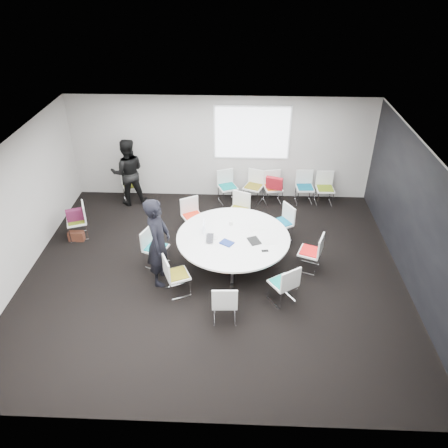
{
  "coord_description": "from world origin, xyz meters",
  "views": [
    {
      "loc": [
        0.51,
        -7.32,
        5.95
      ],
      "look_at": [
        0.2,
        0.4,
        1.0
      ],
      "focal_mm": 35.0,
      "sensor_mm": 36.0,
      "label": 1
    }
  ],
  "objects_px": {
    "chair_ring_b": "(281,229)",
    "chair_back_c": "(273,193)",
    "cup": "(231,223)",
    "chair_back_e": "(324,194)",
    "chair_back_a": "(228,193)",
    "chair_spare_left": "(78,227)",
    "chair_back_d": "(304,193)",
    "chair_ring_g": "(225,308)",
    "conference_table": "(233,243)",
    "chair_ring_d": "(193,223)",
    "maroon_bag": "(75,215)",
    "chair_ring_e": "(156,254)",
    "chair_person_back": "(132,191)",
    "person_main": "(158,242)",
    "brown_bag": "(76,236)",
    "laptop": "(212,238)",
    "person_back": "(128,172)",
    "chair_back_b": "(253,192)",
    "chair_ring_h": "(283,290)",
    "chair_ring_c": "(238,217)",
    "chair_ring_f": "(177,282)",
    "chair_ring_a": "(310,258)"
  },
  "relations": [
    {
      "from": "chair_ring_e",
      "to": "chair_person_back",
      "type": "xyz_separation_m",
      "value": [
        -1.16,
        2.87,
        0.0
      ]
    },
    {
      "from": "chair_ring_d",
      "to": "brown_bag",
      "type": "height_order",
      "value": "chair_ring_d"
    },
    {
      "from": "maroon_bag",
      "to": "chair_ring_d",
      "type": "bearing_deg",
      "value": 6.43
    },
    {
      "from": "laptop",
      "to": "brown_bag",
      "type": "relative_size",
      "value": 1.02
    },
    {
      "from": "chair_back_d",
      "to": "chair_person_back",
      "type": "bearing_deg",
      "value": -3.1
    },
    {
      "from": "chair_ring_h",
      "to": "chair_person_back",
      "type": "relative_size",
      "value": 1.0
    },
    {
      "from": "person_main",
      "to": "laptop",
      "type": "height_order",
      "value": "person_main"
    },
    {
      "from": "chair_ring_f",
      "to": "chair_back_b",
      "type": "xyz_separation_m",
      "value": [
        1.58,
        3.8,
        0.0
      ]
    },
    {
      "from": "chair_back_d",
      "to": "person_main",
      "type": "distance_m",
      "value": 4.84
    },
    {
      "from": "conference_table",
      "to": "chair_back_a",
      "type": "distance_m",
      "value": 2.8
    },
    {
      "from": "chair_back_d",
      "to": "chair_ring_g",
      "type": "bearing_deg",
      "value": 62.72
    },
    {
      "from": "chair_back_d",
      "to": "chair_back_e",
      "type": "height_order",
      "value": "same"
    },
    {
      "from": "person_back",
      "to": "maroon_bag",
      "type": "xyz_separation_m",
      "value": [
        -0.9,
        -1.7,
        -0.29
      ]
    },
    {
      "from": "chair_back_c",
      "to": "chair_spare_left",
      "type": "distance_m",
      "value": 5.08
    },
    {
      "from": "chair_back_a",
      "to": "maroon_bag",
      "type": "bearing_deg",
      "value": 5.41
    },
    {
      "from": "chair_ring_g",
      "to": "cup",
      "type": "height_order",
      "value": "chair_ring_g"
    },
    {
      "from": "chair_ring_b",
      "to": "chair_back_c",
      "type": "bearing_deg",
      "value": -28.39
    },
    {
      "from": "chair_ring_a",
      "to": "chair_person_back",
      "type": "bearing_deg",
      "value": 78.51
    },
    {
      "from": "cup",
      "to": "chair_back_e",
      "type": "bearing_deg",
      "value": 43.49
    },
    {
      "from": "conference_table",
      "to": "chair_ring_h",
      "type": "height_order",
      "value": "chair_ring_h"
    },
    {
      "from": "chair_ring_b",
      "to": "chair_back_c",
      "type": "xyz_separation_m",
      "value": [
        -0.1,
        1.77,
        0.0
      ]
    },
    {
      "from": "chair_back_e",
      "to": "chair_ring_f",
      "type": "bearing_deg",
      "value": 45.85
    },
    {
      "from": "chair_ring_d",
      "to": "maroon_bag",
      "type": "xyz_separation_m",
      "value": [
        -2.73,
        -0.31,
        0.34
      ]
    },
    {
      "from": "person_back",
      "to": "chair_ring_g",
      "type": "bearing_deg",
      "value": 108.52
    },
    {
      "from": "person_main",
      "to": "chair_back_d",
      "type": "bearing_deg",
      "value": -40.69
    },
    {
      "from": "conference_table",
      "to": "person_main",
      "type": "height_order",
      "value": "person_main"
    },
    {
      "from": "conference_table",
      "to": "chair_person_back",
      "type": "distance_m",
      "value": 3.98
    },
    {
      "from": "chair_back_d",
      "to": "person_back",
      "type": "xyz_separation_m",
      "value": [
        -4.7,
        -0.21,
        0.64
      ]
    },
    {
      "from": "person_main",
      "to": "brown_bag",
      "type": "distance_m",
      "value": 2.77
    },
    {
      "from": "chair_back_b",
      "to": "person_main",
      "type": "height_order",
      "value": "person_main"
    },
    {
      "from": "chair_ring_a",
      "to": "chair_ring_e",
      "type": "bearing_deg",
      "value": 111.06
    },
    {
      "from": "chair_back_a",
      "to": "chair_spare_left",
      "type": "xyz_separation_m",
      "value": [
        -3.5,
        -1.86,
        0.0
      ]
    },
    {
      "from": "chair_ring_b",
      "to": "cup",
      "type": "height_order",
      "value": "chair_ring_b"
    },
    {
      "from": "conference_table",
      "to": "chair_ring_e",
      "type": "distance_m",
      "value": 1.7
    },
    {
      "from": "chair_ring_f",
      "to": "chair_back_d",
      "type": "relative_size",
      "value": 1.0
    },
    {
      "from": "chair_ring_h",
      "to": "chair_person_back",
      "type": "distance_m",
      "value": 5.49
    },
    {
      "from": "chair_back_b",
      "to": "person_main",
      "type": "xyz_separation_m",
      "value": [
        -1.97,
        -3.42,
        0.69
      ]
    },
    {
      "from": "conference_table",
      "to": "chair_back_e",
      "type": "height_order",
      "value": "chair_back_e"
    },
    {
      "from": "chair_ring_f",
      "to": "cup",
      "type": "bearing_deg",
      "value": 119.85
    },
    {
      "from": "chair_ring_h",
      "to": "chair_back_c",
      "type": "xyz_separation_m",
      "value": [
        0.01,
        3.93,
        0.0
      ]
    },
    {
      "from": "chair_spare_left",
      "to": "cup",
      "type": "height_order",
      "value": "chair_spare_left"
    },
    {
      "from": "chair_ring_c",
      "to": "laptop",
      "type": "distance_m",
      "value": 1.8
    },
    {
      "from": "chair_person_back",
      "to": "chair_ring_e",
      "type": "bearing_deg",
      "value": 88.59
    },
    {
      "from": "laptop",
      "to": "brown_bag",
      "type": "bearing_deg",
      "value": 74.35
    },
    {
      "from": "chair_ring_e",
      "to": "chair_back_e",
      "type": "relative_size",
      "value": 1.0
    },
    {
      "from": "conference_table",
      "to": "cup",
      "type": "height_order",
      "value": "cup"
    },
    {
      "from": "chair_back_d",
      "to": "laptop",
      "type": "xyz_separation_m",
      "value": [
        -2.3,
        -2.94,
        0.47
      ]
    },
    {
      "from": "maroon_bag",
      "to": "chair_spare_left",
      "type": "bearing_deg",
      "value": 21.58
    },
    {
      "from": "chair_ring_d",
      "to": "chair_ring_g",
      "type": "bearing_deg",
      "value": 77.22
    },
    {
      "from": "person_back",
      "to": "chair_ring_h",
      "type": "bearing_deg",
      "value": 121.88
    }
  ]
}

